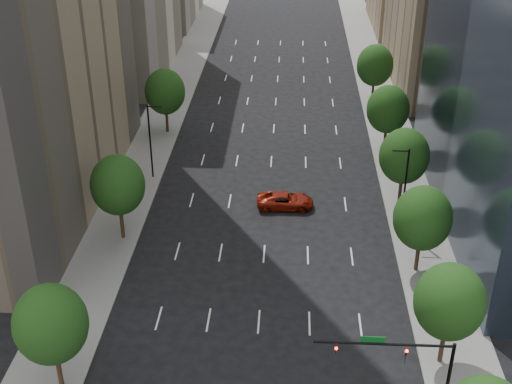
# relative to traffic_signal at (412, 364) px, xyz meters

# --- Properties ---
(sidewalk_left) EXTENTS (6.00, 200.00, 0.15)m
(sidewalk_left) POSITION_rel_traffic_signal_xyz_m (-26.03, 30.00, -5.10)
(sidewalk_left) COLOR slate
(sidewalk_left) RESTS_ON ground
(sidewalk_right) EXTENTS (6.00, 200.00, 0.15)m
(sidewalk_right) POSITION_rel_traffic_signal_xyz_m (4.97, 30.00, -5.10)
(sidewalk_right) COLOR slate
(sidewalk_right) RESTS_ON ground
(tree_right_1) EXTENTS (5.20, 5.20, 8.75)m
(tree_right_1) POSITION_rel_traffic_signal_xyz_m (3.47, 6.00, 0.58)
(tree_right_1) COLOR #382316
(tree_right_1) RESTS_ON ground
(tree_right_2) EXTENTS (5.20, 5.20, 8.61)m
(tree_right_2) POSITION_rel_traffic_signal_xyz_m (3.47, 18.00, 0.43)
(tree_right_2) COLOR #382316
(tree_right_2) RESTS_ON ground
(tree_right_3) EXTENTS (5.20, 5.20, 8.89)m
(tree_right_3) POSITION_rel_traffic_signal_xyz_m (3.47, 30.00, 0.72)
(tree_right_3) COLOR #382316
(tree_right_3) RESTS_ON ground
(tree_right_4) EXTENTS (5.20, 5.20, 8.46)m
(tree_right_4) POSITION_rel_traffic_signal_xyz_m (3.47, 44.00, 0.29)
(tree_right_4) COLOR #382316
(tree_right_4) RESTS_ON ground
(tree_right_5) EXTENTS (5.20, 5.20, 8.75)m
(tree_right_5) POSITION_rel_traffic_signal_xyz_m (3.47, 60.00, 0.58)
(tree_right_5) COLOR #382316
(tree_right_5) RESTS_ON ground
(tree_left_0) EXTENTS (5.20, 5.20, 8.75)m
(tree_left_0) POSITION_rel_traffic_signal_xyz_m (-24.53, 2.00, 0.58)
(tree_left_0) COLOR #382316
(tree_left_0) RESTS_ON ground
(tree_left_1) EXTENTS (5.20, 5.20, 8.97)m
(tree_left_1) POSITION_rel_traffic_signal_xyz_m (-24.53, 22.00, 0.79)
(tree_left_1) COLOR #382316
(tree_left_1) RESTS_ON ground
(tree_left_2) EXTENTS (5.20, 5.20, 8.68)m
(tree_left_2) POSITION_rel_traffic_signal_xyz_m (-24.53, 48.00, 0.50)
(tree_left_2) COLOR #382316
(tree_left_2) RESTS_ON ground
(streetlight_rn) EXTENTS (1.70, 0.20, 9.00)m
(streetlight_rn) POSITION_rel_traffic_signal_xyz_m (2.91, 25.00, -0.33)
(streetlight_rn) COLOR black
(streetlight_rn) RESTS_ON ground
(streetlight_ln) EXTENTS (1.70, 0.20, 9.00)m
(streetlight_ln) POSITION_rel_traffic_signal_xyz_m (-23.96, 35.00, -0.33)
(streetlight_ln) COLOR black
(streetlight_ln) RESTS_ON ground
(traffic_signal) EXTENTS (9.12, 0.40, 7.38)m
(traffic_signal) POSITION_rel_traffic_signal_xyz_m (0.00, 0.00, 0.00)
(traffic_signal) COLOR black
(traffic_signal) RESTS_ON ground
(car_red_far) EXTENTS (6.10, 2.96, 1.67)m
(car_red_far) POSITION_rel_traffic_signal_xyz_m (-8.68, 28.98, -4.34)
(car_red_far) COLOR maroon
(car_red_far) RESTS_ON ground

